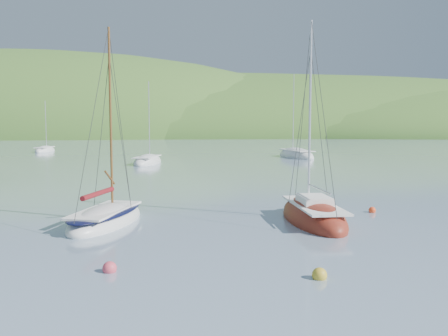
{
  "coord_description": "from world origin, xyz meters",
  "views": [
    {
      "loc": [
        0.11,
        -15.89,
        5.05
      ],
      "look_at": [
        1.26,
        8.0,
        2.76
      ],
      "focal_mm": 40.0,
      "sensor_mm": 36.0,
      "label": 1
    }
  ],
  "objects_px": {
    "distant_sloop_a": "(148,162)",
    "distant_sloop_c": "(45,151)",
    "sloop_red": "(313,217)",
    "distant_sloop_b": "(296,156)",
    "daysailer_white": "(106,219)"
  },
  "relations": [
    {
      "from": "distant_sloop_a",
      "to": "distant_sloop_c",
      "type": "xyz_separation_m",
      "value": [
        -18.85,
        23.25,
        -0.02
      ]
    },
    {
      "from": "sloop_red",
      "to": "distant_sloop_b",
      "type": "distance_m",
      "value": 43.54
    },
    {
      "from": "distant_sloop_a",
      "to": "distant_sloop_c",
      "type": "relative_size",
      "value": 1.16
    },
    {
      "from": "distant_sloop_a",
      "to": "distant_sloop_b",
      "type": "bearing_deg",
      "value": 35.61
    },
    {
      "from": "distant_sloop_b",
      "to": "distant_sloop_c",
      "type": "height_order",
      "value": "distant_sloop_b"
    },
    {
      "from": "sloop_red",
      "to": "distant_sloop_a",
      "type": "height_order",
      "value": "sloop_red"
    },
    {
      "from": "distant_sloop_b",
      "to": "daysailer_white",
      "type": "bearing_deg",
      "value": -126.8
    },
    {
      "from": "daysailer_white",
      "to": "distant_sloop_a",
      "type": "xyz_separation_m",
      "value": [
        -1.49,
        33.85,
        -0.05
      ]
    },
    {
      "from": "daysailer_white",
      "to": "distant_sloop_c",
      "type": "xyz_separation_m",
      "value": [
        -20.33,
        57.1,
        -0.07
      ]
    },
    {
      "from": "sloop_red",
      "to": "distant_sloop_a",
      "type": "distance_m",
      "value": 35.79
    },
    {
      "from": "distant_sloop_a",
      "to": "distant_sloop_c",
      "type": "bearing_deg",
      "value": 139.3
    },
    {
      "from": "daysailer_white",
      "to": "distant_sloop_b",
      "type": "height_order",
      "value": "distant_sloop_b"
    },
    {
      "from": "distant_sloop_a",
      "to": "distant_sloop_c",
      "type": "distance_m",
      "value": 29.93
    },
    {
      "from": "daysailer_white",
      "to": "distant_sloop_b",
      "type": "relative_size",
      "value": 0.83
    },
    {
      "from": "distant_sloop_a",
      "to": "distant_sloop_c",
      "type": "height_order",
      "value": "distant_sloop_a"
    }
  ]
}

